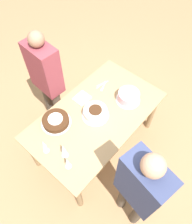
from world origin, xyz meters
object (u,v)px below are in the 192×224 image
at_px(wine_glass_near, 63,149).
at_px(cake_front_chocolate, 56,121).
at_px(cake_back_decorated, 128,97).
at_px(cake_center_white, 95,112).
at_px(wine_glass_far, 67,162).
at_px(wine_glass_extra, 44,144).
at_px(person_watching, 140,189).
at_px(person_cutting, 46,77).

bearing_deg(wine_glass_near, cake_front_chocolate, -120.44).
bearing_deg(wine_glass_near, cake_back_decorated, 176.74).
xyz_separation_m(cake_center_white, wine_glass_far, (0.63, 0.20, 0.07)).
height_order(wine_glass_near, wine_glass_extra, wine_glass_near).
bearing_deg(cake_front_chocolate, person_watching, 87.51).
height_order(cake_back_decorated, wine_glass_extra, wine_glass_extra).
bearing_deg(wine_glass_extra, person_watching, 104.89).
height_order(cake_front_chocolate, person_watching, person_watching).
height_order(wine_glass_far, wine_glass_extra, wine_glass_extra).
xyz_separation_m(cake_back_decorated, wine_glass_extra, (1.09, -0.24, 0.08)).
bearing_deg(cake_center_white, person_watching, 64.53).
bearing_deg(wine_glass_near, wine_glass_extra, -63.29).
distance_m(cake_back_decorated, wine_glass_extra, 1.12).
height_order(cake_center_white, cake_back_decorated, cake_back_decorated).
relative_size(wine_glass_near, person_cutting, 0.15).
distance_m(wine_glass_extra, person_cutting, 0.88).
bearing_deg(wine_glass_extra, cake_back_decorated, 167.62).
height_order(wine_glass_far, person_cutting, person_cutting).
bearing_deg(cake_front_chocolate, cake_back_decorated, 152.28).
height_order(cake_front_chocolate, wine_glass_far, wine_glass_far).
xyz_separation_m(cake_front_chocolate, person_cutting, (-0.30, -0.47, 0.14)).
relative_size(cake_front_chocolate, person_cutting, 0.22).
distance_m(cake_center_white, person_cutting, 0.74).
relative_size(cake_back_decorated, person_watching, 0.19).
relative_size(cake_front_chocolate, person_watching, 0.22).
distance_m(cake_back_decorated, wine_glass_near, 1.00).
xyz_separation_m(wine_glass_near, person_watching, (-0.16, 0.77, 0.03)).
xyz_separation_m(cake_front_chocolate, wine_glass_far, (0.27, 0.46, 0.08)).
distance_m(cake_center_white, cake_back_decorated, 0.45).
bearing_deg(cake_back_decorated, cake_front_chocolate, -27.72).
bearing_deg(person_watching, wine_glass_near, 22.66).
bearing_deg(cake_front_chocolate, person_cutting, -123.24).
bearing_deg(cake_back_decorated, person_cutting, -61.29).
bearing_deg(person_cutting, cake_front_chocolate, -29.92).
distance_m(cake_front_chocolate, wine_glass_near, 0.43).
bearing_deg(person_watching, wine_glass_far, 29.36).
bearing_deg(person_watching, wine_glass_extra, 25.72).
distance_m(cake_front_chocolate, person_watching, 1.13).
relative_size(cake_center_white, cake_front_chocolate, 0.92).
xyz_separation_m(wine_glass_far, person_watching, (-0.22, 0.66, 0.06)).
relative_size(cake_back_decorated, wine_glass_extra, 1.35).
distance_m(cake_center_white, wine_glass_far, 0.67).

